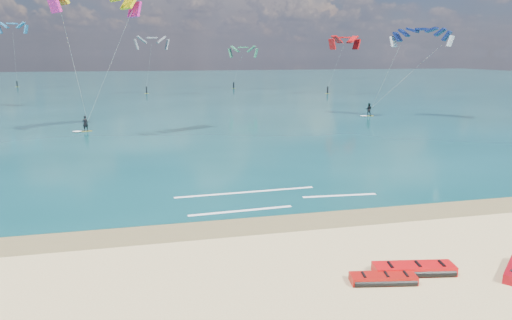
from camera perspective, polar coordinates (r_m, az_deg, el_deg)
The scene contains 9 objects.
ground at distance 57.49m, azimuth -8.12°, elevation 5.14°, with size 320.00×320.00×0.00m, color tan.
wet_sand_strip at distance 21.76m, azimuth 0.22°, elevation -8.10°, with size 320.00×2.40×0.01m, color brown.
sea at distance 121.10m, azimuth -10.71°, elevation 9.21°, with size 320.00×200.00×0.04m, color #0A383B.
packed_kite_left at distance 18.26m, azimuth 19.09°, elevation -13.23°, with size 3.17×1.13×0.41m, color red, non-canonical shape.
packed_kite_mid at distance 17.29m, azimuth 15.57°, elevation -14.53°, with size 2.49×0.97×0.35m, color #AF100C, non-canonical shape.
kitesurfer_main at distance 47.63m, azimuth -19.99°, elevation 12.56°, with size 9.39×6.92×15.29m.
kitesurfer_far at distance 59.54m, azimuth 17.15°, elevation 11.07°, with size 9.88×7.64×12.12m.
shoreline_foam at distance 25.48m, azimuth 1.41°, elevation -4.79°, with size 11.36×3.64×0.01m.
distant_kites at distance 95.99m, azimuth -14.21°, elevation 11.41°, with size 72.46×44.16×14.55m.
Camera 1 is at (-4.55, -16.76, 7.90)m, focal length 32.00 mm.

